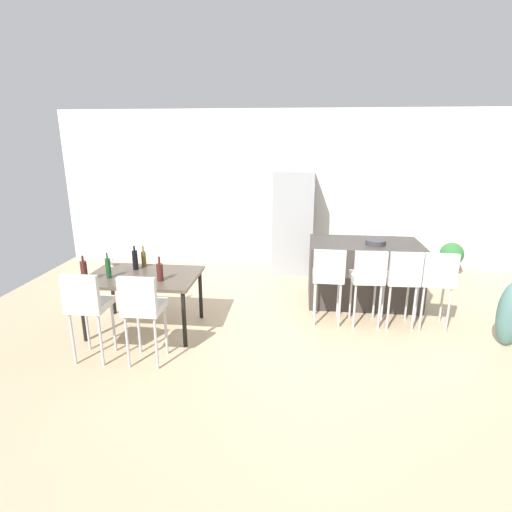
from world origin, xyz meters
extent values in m
plane|color=tan|center=(0.00, 0.00, 0.00)|extent=(10.00, 10.00, 0.00)
cube|color=silver|center=(0.00, 2.82, 1.45)|extent=(10.00, 0.12, 2.90)
cube|color=#383330|center=(0.60, 1.00, 0.46)|extent=(1.60, 0.92, 0.92)
cube|color=beige|center=(0.02, 0.22, 0.65)|extent=(0.41, 0.41, 0.08)
cube|color=beige|center=(0.02, 0.05, 0.87)|extent=(0.40, 0.07, 0.36)
cylinder|color=#B2B2B7|center=(-0.13, 0.39, 0.30)|extent=(0.03, 0.03, 0.61)
cylinder|color=#B2B2B7|center=(0.19, 0.38, 0.30)|extent=(0.03, 0.03, 0.61)
cylinder|color=#B2B2B7|center=(-0.14, 0.07, 0.30)|extent=(0.03, 0.03, 0.61)
cylinder|color=#B2B2B7|center=(0.18, 0.06, 0.30)|extent=(0.03, 0.03, 0.61)
cube|color=beige|center=(0.52, 0.22, 0.65)|extent=(0.42, 0.42, 0.08)
cube|color=beige|center=(0.53, 0.05, 0.87)|extent=(0.40, 0.08, 0.36)
cylinder|color=#B2B2B7|center=(0.36, 0.38, 0.30)|extent=(0.03, 0.03, 0.61)
cylinder|color=#B2B2B7|center=(0.68, 0.39, 0.30)|extent=(0.03, 0.03, 0.61)
cylinder|color=#B2B2B7|center=(0.37, 0.06, 0.30)|extent=(0.03, 0.03, 0.61)
cylinder|color=#B2B2B7|center=(0.69, 0.07, 0.30)|extent=(0.03, 0.03, 0.61)
cube|color=beige|center=(0.95, 0.22, 0.65)|extent=(0.41, 0.41, 0.08)
cube|color=beige|center=(0.96, 0.05, 0.87)|extent=(0.40, 0.07, 0.36)
cylinder|color=#B2B2B7|center=(0.79, 0.38, 0.30)|extent=(0.03, 0.03, 0.61)
cylinder|color=#B2B2B7|center=(1.11, 0.39, 0.30)|extent=(0.03, 0.03, 0.61)
cylinder|color=#B2B2B7|center=(0.80, 0.06, 0.30)|extent=(0.03, 0.03, 0.61)
cylinder|color=#B2B2B7|center=(1.12, 0.07, 0.30)|extent=(0.03, 0.03, 0.61)
cube|color=beige|center=(1.39, 0.22, 0.65)|extent=(0.43, 0.43, 0.08)
cube|color=beige|center=(1.37, 0.05, 0.87)|extent=(0.40, 0.09, 0.36)
cylinder|color=#B2B2B7|center=(1.24, 0.39, 0.30)|extent=(0.03, 0.03, 0.61)
cylinder|color=#B2B2B7|center=(1.56, 0.37, 0.30)|extent=(0.03, 0.03, 0.61)
cylinder|color=#B2B2B7|center=(1.22, 0.07, 0.30)|extent=(0.03, 0.03, 0.61)
cylinder|color=#B2B2B7|center=(1.53, 0.05, 0.30)|extent=(0.03, 0.03, 0.61)
cube|color=#4C4238|center=(-2.32, -0.26, 0.72)|extent=(1.38, 0.93, 0.04)
cylinder|color=black|center=(-2.95, 0.15, 0.35)|extent=(0.05, 0.05, 0.70)
cylinder|color=black|center=(-1.69, 0.15, 0.35)|extent=(0.05, 0.05, 0.70)
cylinder|color=black|center=(-2.95, -0.66, 0.35)|extent=(0.05, 0.05, 0.70)
cylinder|color=black|center=(-1.69, -0.66, 0.35)|extent=(0.05, 0.05, 0.70)
cube|color=beige|center=(-2.63, -1.02, 0.65)|extent=(0.40, 0.40, 0.08)
cube|color=beige|center=(-2.63, -1.19, 0.87)|extent=(0.40, 0.06, 0.36)
cylinder|color=#B2B2B7|center=(-2.79, -0.86, 0.30)|extent=(0.03, 0.03, 0.61)
cylinder|color=#B2B2B7|center=(-2.47, -0.86, 0.30)|extent=(0.03, 0.03, 0.61)
cylinder|color=#B2B2B7|center=(-2.79, -1.18, 0.30)|extent=(0.03, 0.03, 0.61)
cylinder|color=#B2B2B7|center=(-2.47, -1.18, 0.30)|extent=(0.03, 0.03, 0.61)
cube|color=beige|center=(-2.01, -1.02, 0.65)|extent=(0.40, 0.40, 0.08)
cube|color=beige|center=(-2.01, -1.19, 0.87)|extent=(0.40, 0.06, 0.36)
cylinder|color=#B2B2B7|center=(-2.17, -0.86, 0.30)|extent=(0.03, 0.03, 0.61)
cylinder|color=#B2B2B7|center=(-1.85, -0.86, 0.30)|extent=(0.03, 0.03, 0.61)
cylinder|color=#B2B2B7|center=(-2.17, -1.18, 0.30)|extent=(0.03, 0.03, 0.61)
cylinder|color=#B2B2B7|center=(-1.85, -1.18, 0.30)|extent=(0.03, 0.03, 0.61)
cylinder|color=#471E19|center=(-2.03, -0.43, 0.85)|extent=(0.08, 0.08, 0.21)
cylinder|color=#471E19|center=(-2.03, -0.43, 1.00)|extent=(0.03, 0.03, 0.09)
cylinder|color=brown|center=(-2.43, 0.09, 0.84)|extent=(0.06, 0.06, 0.21)
cylinder|color=brown|center=(-2.43, 0.09, 0.98)|extent=(0.02, 0.02, 0.08)
cylinder|color=black|center=(-2.49, -0.05, 0.87)|extent=(0.07, 0.07, 0.26)
cylinder|color=black|center=(-2.49, -0.05, 1.03)|extent=(0.03, 0.03, 0.07)
cylinder|color=#471E19|center=(-2.93, -0.55, 0.87)|extent=(0.08, 0.08, 0.25)
cylinder|color=#471E19|center=(-2.93, -0.55, 1.03)|extent=(0.03, 0.03, 0.07)
cylinder|color=#194723|center=(-2.69, -0.41, 0.87)|extent=(0.06, 0.06, 0.25)
cylinder|color=#194723|center=(-2.69, -0.41, 1.03)|extent=(0.02, 0.02, 0.08)
cylinder|color=silver|center=(-2.88, 0.04, 0.74)|extent=(0.06, 0.06, 0.00)
cylinder|color=silver|center=(-2.88, 0.04, 0.78)|extent=(0.01, 0.01, 0.08)
cone|color=silver|center=(-2.88, 0.04, 0.87)|extent=(0.07, 0.07, 0.09)
cube|color=#939699|center=(-0.50, 2.38, 0.92)|extent=(0.72, 0.68, 1.84)
cylinder|color=#333338|center=(0.72, 0.90, 0.96)|extent=(0.29, 0.29, 0.07)
ellipsoid|color=#47706B|center=(2.14, -0.20, 0.40)|extent=(0.28, 0.28, 0.80)
cylinder|color=beige|center=(2.33, 2.37, 0.11)|extent=(0.24, 0.24, 0.22)
sphere|color=#2D6B33|center=(2.33, 2.37, 0.40)|extent=(0.41, 0.41, 0.41)
camera|label=1|loc=(-0.36, -4.93, 2.43)|focal=28.60mm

